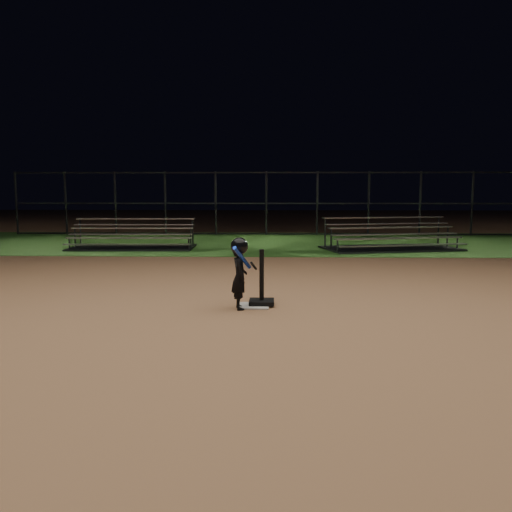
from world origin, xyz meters
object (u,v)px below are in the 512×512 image
(batting_tee, at_px, (262,294))
(bleacher_right, at_px, (391,243))
(home_plate, at_px, (254,306))
(bleacher_left, at_px, (133,243))
(child_batter, at_px, (240,271))

(batting_tee, distance_m, bleacher_right, 8.63)
(home_plate, distance_m, batting_tee, 0.23)
(batting_tee, distance_m, bleacher_left, 8.85)
(home_plate, height_order, bleacher_right, bleacher_right)
(child_batter, xyz_separation_m, bleacher_left, (-3.77, 8.11, -0.38))
(child_batter, bearing_deg, bleacher_right, -38.94)
(batting_tee, bearing_deg, home_plate, -139.82)
(home_plate, bearing_deg, bleacher_left, 116.60)
(home_plate, relative_size, bleacher_right, 0.11)
(bleacher_left, bearing_deg, home_plate, -65.41)
(batting_tee, distance_m, child_batter, 0.57)
(bleacher_right, bearing_deg, home_plate, -129.05)
(home_plate, distance_m, child_batter, 0.61)
(home_plate, height_order, bleacher_left, bleacher_left)
(home_plate, height_order, child_batter, child_batter)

